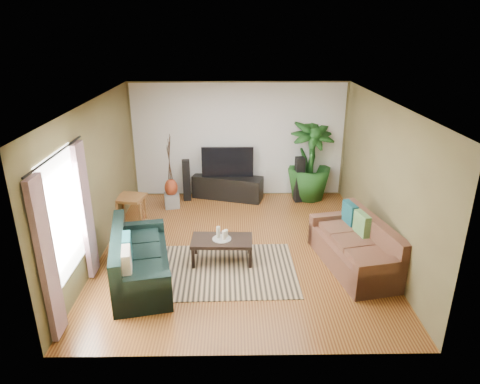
{
  "coord_description": "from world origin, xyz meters",
  "views": [
    {
      "loc": [
        -0.1,
        -7.0,
        3.87
      ],
      "look_at": [
        0.0,
        0.2,
        1.05
      ],
      "focal_mm": 32.0,
      "sensor_mm": 36.0,
      "label": 1
    }
  ],
  "objects_px": {
    "tv_stand": "(228,187)",
    "television": "(227,162)",
    "sofa_left": "(141,256)",
    "speaker_right": "(299,180)",
    "side_table": "(131,209)",
    "speaker_left": "(186,180)",
    "pedestal": "(172,200)",
    "sofa_right": "(354,244)",
    "vase": "(171,188)",
    "potted_plant": "(310,161)",
    "coffee_table": "(222,250)"
  },
  "relations": [
    {
      "from": "tv_stand",
      "to": "side_table",
      "type": "bearing_deg",
      "value": -130.21
    },
    {
      "from": "pedestal",
      "to": "coffee_table",
      "type": "bearing_deg",
      "value": -63.6
    },
    {
      "from": "pedestal",
      "to": "speaker_left",
      "type": "bearing_deg",
      "value": 55.61
    },
    {
      "from": "sofa_right",
      "to": "potted_plant",
      "type": "distance_m",
      "value": 3.19
    },
    {
      "from": "sofa_left",
      "to": "pedestal",
      "type": "height_order",
      "value": "sofa_left"
    },
    {
      "from": "speaker_left",
      "to": "speaker_right",
      "type": "height_order",
      "value": "speaker_right"
    },
    {
      "from": "tv_stand",
      "to": "pedestal",
      "type": "distance_m",
      "value": 1.37
    },
    {
      "from": "speaker_right",
      "to": "side_table",
      "type": "height_order",
      "value": "speaker_right"
    },
    {
      "from": "speaker_left",
      "to": "pedestal",
      "type": "xyz_separation_m",
      "value": [
        -0.3,
        -0.44,
        -0.33
      ]
    },
    {
      "from": "side_table",
      "to": "speaker_left",
      "type": "bearing_deg",
      "value": 49.97
    },
    {
      "from": "sofa_left",
      "to": "side_table",
      "type": "relative_size",
      "value": 3.4
    },
    {
      "from": "television",
      "to": "pedestal",
      "type": "xyz_separation_m",
      "value": [
        -1.26,
        -0.53,
        -0.74
      ]
    },
    {
      "from": "speaker_left",
      "to": "side_table",
      "type": "xyz_separation_m",
      "value": [
        -1.03,
        -1.23,
        -0.2
      ]
    },
    {
      "from": "potted_plant",
      "to": "pedestal",
      "type": "bearing_deg",
      "value": -170.63
    },
    {
      "from": "tv_stand",
      "to": "sofa_right",
      "type": "bearing_deg",
      "value": -38.88
    },
    {
      "from": "sofa_right",
      "to": "speaker_left",
      "type": "distance_m",
      "value": 4.38
    },
    {
      "from": "television",
      "to": "vase",
      "type": "distance_m",
      "value": 1.43
    },
    {
      "from": "coffee_table",
      "to": "pedestal",
      "type": "distance_m",
      "value": 2.69
    },
    {
      "from": "sofa_right",
      "to": "potted_plant",
      "type": "relative_size",
      "value": 1.04
    },
    {
      "from": "television",
      "to": "side_table",
      "type": "distance_m",
      "value": 2.46
    },
    {
      "from": "sofa_left",
      "to": "speaker_right",
      "type": "height_order",
      "value": "speaker_right"
    },
    {
      "from": "vase",
      "to": "speaker_left",
      "type": "bearing_deg",
      "value": 55.61
    },
    {
      "from": "sofa_right",
      "to": "pedestal",
      "type": "distance_m",
      "value": 4.33
    },
    {
      "from": "speaker_right",
      "to": "vase",
      "type": "relative_size",
      "value": 2.6
    },
    {
      "from": "television",
      "to": "speaker_left",
      "type": "height_order",
      "value": "television"
    },
    {
      "from": "coffee_table",
      "to": "speaker_right",
      "type": "xyz_separation_m",
      "value": [
        1.72,
        2.73,
        0.32
      ]
    },
    {
      "from": "sofa_right",
      "to": "vase",
      "type": "distance_m",
      "value": 4.32
    },
    {
      "from": "tv_stand",
      "to": "television",
      "type": "height_order",
      "value": "television"
    },
    {
      "from": "coffee_table",
      "to": "potted_plant",
      "type": "height_order",
      "value": "potted_plant"
    },
    {
      "from": "sofa_right",
      "to": "pedestal",
      "type": "bearing_deg",
      "value": -139.34
    },
    {
      "from": "sofa_left",
      "to": "side_table",
      "type": "xyz_separation_m",
      "value": [
        -0.65,
        2.18,
        -0.14
      ]
    },
    {
      "from": "coffee_table",
      "to": "pedestal",
      "type": "bearing_deg",
      "value": 118.28
    },
    {
      "from": "sofa_right",
      "to": "speaker_left",
      "type": "relative_size",
      "value": 1.97
    },
    {
      "from": "vase",
      "to": "side_table",
      "type": "height_order",
      "value": "vase"
    },
    {
      "from": "coffee_table",
      "to": "vase",
      "type": "bearing_deg",
      "value": 118.28
    },
    {
      "from": "television",
      "to": "pedestal",
      "type": "relative_size",
      "value": 3.74
    },
    {
      "from": "pedestal",
      "to": "vase",
      "type": "height_order",
      "value": "vase"
    },
    {
      "from": "coffee_table",
      "to": "speaker_right",
      "type": "relative_size",
      "value": 0.98
    },
    {
      "from": "coffee_table",
      "to": "potted_plant",
      "type": "xyz_separation_m",
      "value": [
        1.98,
        2.94,
        0.71
      ]
    },
    {
      "from": "television",
      "to": "side_table",
      "type": "xyz_separation_m",
      "value": [
        -1.99,
        -1.31,
        -0.61
      ]
    },
    {
      "from": "potted_plant",
      "to": "vase",
      "type": "height_order",
      "value": "potted_plant"
    },
    {
      "from": "sofa_left",
      "to": "vase",
      "type": "bearing_deg",
      "value": -13.63
    },
    {
      "from": "pedestal",
      "to": "tv_stand",
      "type": "bearing_deg",
      "value": 22.58
    },
    {
      "from": "coffee_table",
      "to": "sofa_right",
      "type": "bearing_deg",
      "value": -3.23
    },
    {
      "from": "tv_stand",
      "to": "television",
      "type": "relative_size",
      "value": 1.36
    },
    {
      "from": "speaker_right",
      "to": "side_table",
      "type": "xyz_separation_m",
      "value": [
        -3.65,
        -1.1,
        -0.24
      ]
    },
    {
      "from": "sofa_left",
      "to": "vase",
      "type": "relative_size",
      "value": 4.78
    },
    {
      "from": "sofa_left",
      "to": "coffee_table",
      "type": "bearing_deg",
      "value": -78.56
    },
    {
      "from": "television",
      "to": "vase",
      "type": "xyz_separation_m",
      "value": [
        -1.26,
        -0.53,
        -0.43
      ]
    },
    {
      "from": "tv_stand",
      "to": "side_table",
      "type": "height_order",
      "value": "side_table"
    }
  ]
}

